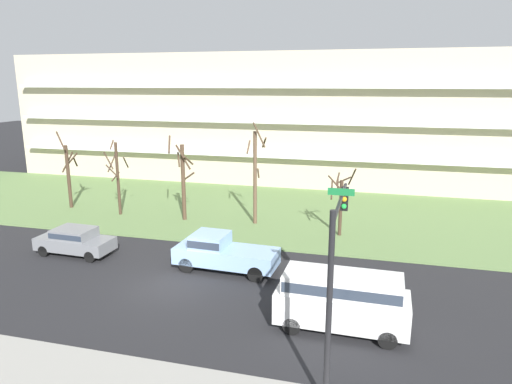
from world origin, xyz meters
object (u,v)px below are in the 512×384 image
Objects in this scene: tree_right at (255,174)px; van_white_near_left at (342,298)px; tree_left at (117,176)px; traffic_signal_mast at (336,254)px; tree_center at (183,178)px; pickup_blue_center_right at (222,252)px; tree_far_left at (69,173)px; sedan_gray_center_left at (75,240)px; tree_far_right at (341,201)px.

van_white_near_left is (6.88, -12.68, -2.18)m from tree_right.
tree_left is 0.78× the size of tree_right.
traffic_signal_mast reaches higher than tree_left.
tree_center is 0.84× the size of tree_right.
tree_center is 1.10× the size of pickup_blue_center_right.
tree_right is at bearing -1.54° from tree_far_left.
tree_left is 5.19m from tree_center.
tree_far_left reaches higher than sedan_gray_center_left.
tree_far_left is 27.08m from traffic_signal_mast.
van_white_near_left is 0.84× the size of traffic_signal_mast.
tree_center is at bearing 135.81° from van_white_near_left.
traffic_signal_mast is (11.96, -15.04, 1.15)m from tree_center.
tree_far_right is at bearing -2.37° from tree_left.
tree_far_left is 10.96m from sedan_gray_center_left.
tree_right is (5.17, 0.43, 0.45)m from tree_center.
tree_right is 1.36× the size of van_white_near_left.
traffic_signal_mast is (15.35, -7.30, 3.41)m from sedan_gray_center_left.
traffic_signal_mast is (17.14, -15.06, 1.28)m from tree_left.
pickup_blue_center_right is (15.43, -8.58, -1.80)m from tree_far_left.
tree_center reaches higher than sedan_gray_center_left.
tree_right reaches higher than van_white_near_left.
tree_left reaches higher than sedan_gray_center_left.
sedan_gray_center_left is (-14.43, -7.09, -1.47)m from tree_far_right.
sedan_gray_center_left is at bearing -136.31° from tree_right.
tree_left is 1.23× the size of tree_far_right.
tree_right reaches higher than tree_far_left.
sedan_gray_center_left is 17.33m from traffic_signal_mast.
tree_far_left is 1.16× the size of van_white_near_left.
sedan_gray_center_left is at bearing -52.74° from tree_far_left.
tree_right is at bearing 2.33° from tree_left.
tree_center is 0.97× the size of traffic_signal_mast.
tree_far_right is 0.83× the size of pickup_blue_center_right.
sedan_gray_center_left is at bearing 2.86° from pickup_blue_center_right.
tree_left is at bearing -33.16° from pickup_blue_center_right.
tree_right is at bearing 119.76° from van_white_near_left.
tree_far_right is at bearing 93.65° from traffic_signal_mast.
tree_left is 1.26× the size of sedan_gray_center_left.
tree_right is 16.91m from traffic_signal_mast.
tree_far_right reaches higher than van_white_near_left.
traffic_signal_mast is (6.45, -7.31, 3.26)m from pickup_blue_center_right.
tree_left reaches higher than pickup_blue_center_right.
van_white_near_left is 0.95× the size of pickup_blue_center_right.
tree_far_right is 1.02× the size of sedan_gray_center_left.
tree_center is 11.09m from tree_far_right.
tree_far_left is at bearing -50.80° from sedan_gray_center_left.
tree_far_left is at bearing 150.50° from van_white_near_left.
van_white_near_left is (17.24, -12.26, -1.60)m from tree_left.
van_white_near_left reaches higher than sedan_gray_center_left.
van_white_near_left is at bearing 165.70° from sedan_gray_center_left.
pickup_blue_center_right is (-6.55, 4.51, -0.38)m from van_white_near_left.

